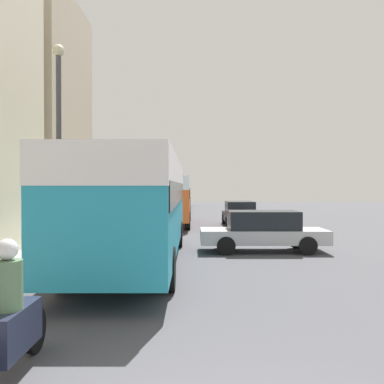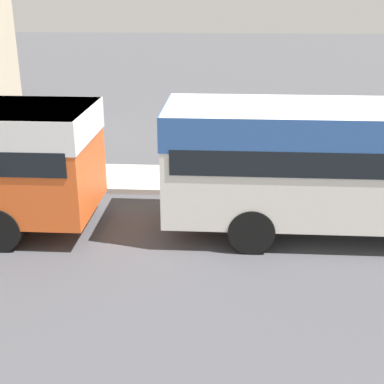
{
  "view_description": "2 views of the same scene",
  "coord_description": "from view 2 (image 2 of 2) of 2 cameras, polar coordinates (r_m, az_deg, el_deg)",
  "views": [
    {
      "loc": [
        -0.28,
        -3.21,
        2.36
      ],
      "look_at": [
        -0.34,
        26.07,
        1.96
      ],
      "focal_mm": 40.0,
      "sensor_mm": 36.0,
      "label": 1
    },
    {
      "loc": [
        9.6,
        30.52,
        5.34
      ],
      "look_at": [
        -0.25,
        29.88,
        1.56
      ],
      "focal_mm": 50.0,
      "sensor_mm": 36.0,
      "label": 2
    }
  ],
  "objects": []
}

